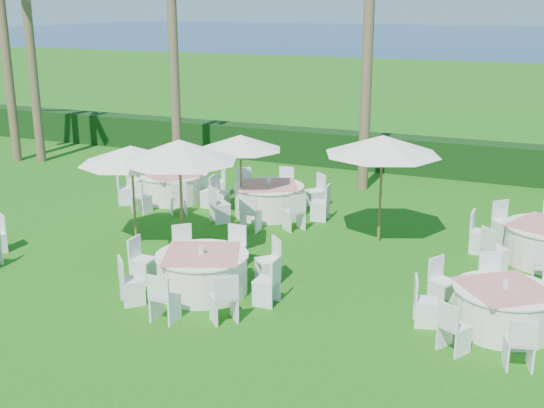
% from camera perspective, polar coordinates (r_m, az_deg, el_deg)
% --- Properties ---
extents(ground, '(120.00, 120.00, 0.00)m').
position_cam_1_polar(ground, '(13.56, -7.45, -7.80)').
color(ground, '#175E10').
rests_on(ground, ground).
extents(hedge, '(34.00, 1.00, 1.20)m').
position_cam_1_polar(hedge, '(23.98, 7.22, 4.46)').
color(hedge, black).
rests_on(hedge, ground).
extents(ocean, '(260.00, 260.00, 0.00)m').
position_cam_1_polar(ocean, '(112.88, 20.51, 12.67)').
color(ocean, '#07214C').
rests_on(ocean, ground).
extents(banquet_table_b, '(3.21, 3.21, 0.97)m').
position_cam_1_polar(banquet_table_b, '(13.62, -5.85, -5.67)').
color(banquet_table_b, white).
rests_on(banquet_table_b, ground).
extents(banquet_table_c, '(3.09, 3.09, 0.94)m').
position_cam_1_polar(banquet_table_c, '(12.74, 18.80, -8.21)').
color(banquet_table_c, white).
rests_on(banquet_table_c, ground).
extents(banquet_table_d, '(3.12, 3.12, 0.94)m').
position_cam_1_polar(banquet_table_d, '(19.99, -8.38, 1.44)').
color(banquet_table_d, white).
rests_on(banquet_table_d, ground).
extents(banquet_table_e, '(3.34, 3.34, 1.00)m').
position_cam_1_polar(banquet_table_e, '(18.43, -0.27, 0.42)').
color(banquet_table_e, white).
rests_on(banquet_table_e, ground).
extents(umbrella_a, '(2.46, 2.46, 2.39)m').
position_cam_1_polar(umbrella_a, '(16.08, -11.69, 4.07)').
color(umbrella_a, brown).
rests_on(umbrella_a, ground).
extents(umbrella_b, '(2.57, 2.57, 2.74)m').
position_cam_1_polar(umbrella_b, '(14.79, -7.76, 4.44)').
color(umbrella_b, brown).
rests_on(umbrella_b, ground).
extents(umbrella_c, '(2.22, 2.22, 2.24)m').
position_cam_1_polar(umbrella_c, '(17.87, -2.65, 5.17)').
color(umbrella_c, brown).
rests_on(umbrella_c, ground).
extents(umbrella_d, '(2.75, 2.75, 2.61)m').
position_cam_1_polar(umbrella_d, '(16.04, 9.25, 4.90)').
color(umbrella_d, brown).
rests_on(umbrella_d, ground).
extents(palm_a, '(4.27, 4.36, 10.28)m').
position_cam_1_polar(palm_a, '(25.65, -19.89, 15.71)').
color(palm_a, brown).
rests_on(palm_a, ground).
extents(palm_b, '(4.27, 4.36, 8.09)m').
position_cam_1_polar(palm_b, '(23.36, -8.30, 13.74)').
color(palm_b, brown).
rests_on(palm_b, ground).
extents(palm_c, '(4.40, 3.97, 10.20)m').
position_cam_1_polar(palm_c, '(20.59, 8.16, 16.42)').
color(palm_c, brown).
rests_on(palm_c, ground).
extents(palm_f, '(4.32, 4.32, 7.58)m').
position_cam_1_polar(palm_f, '(26.11, -21.45, 12.50)').
color(palm_f, brown).
rests_on(palm_f, ground).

